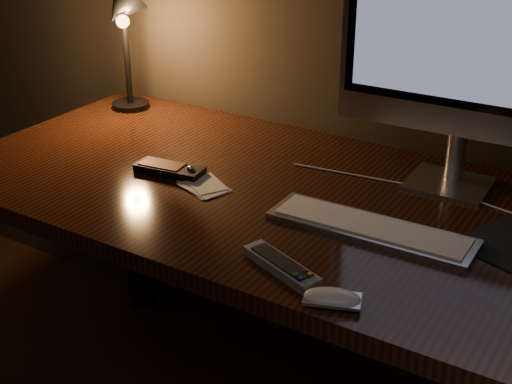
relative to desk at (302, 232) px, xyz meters
The scene contains 9 objects.
desk is the anchor object (origin of this frame).
monitor 0.56m from the desk, 28.02° to the left, with size 0.53×0.16×0.56m.
keyboard 0.29m from the desk, 31.43° to the right, with size 0.41×0.11×0.02m, color silver.
mouse 0.50m from the desk, 56.12° to the right, with size 0.09×0.05×0.02m, color white.
media_remote 0.34m from the desk, 156.59° to the right, with size 0.17×0.08×0.03m.
tv_remote 0.41m from the desk, 67.70° to the right, with size 0.18×0.10×0.02m.
papers 0.26m from the desk, 141.23° to the right, with size 0.12×0.08×0.01m, color white.
desk_lamp 0.77m from the desk, 166.36° to the left, with size 0.17×0.18×0.36m.
cable 0.26m from the desk, 22.72° to the left, with size 0.00×0.00×0.53m, color white.
Camera 1 is at (0.68, 0.63, 1.42)m, focal length 50.00 mm.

